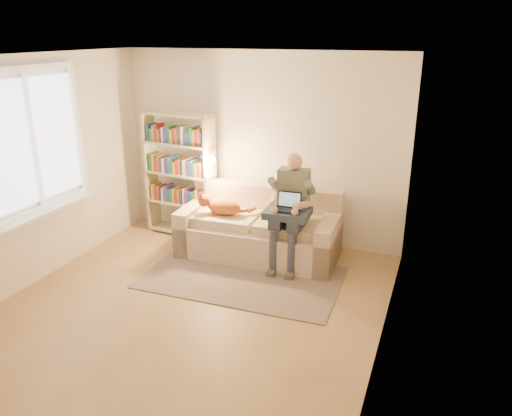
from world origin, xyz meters
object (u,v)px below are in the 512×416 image
at_px(person, 291,204).
at_px(cat, 220,206).
at_px(bookshelf, 180,169).
at_px(laptop, 286,205).
at_px(sofa, 260,232).

distance_m(person, cat, 0.96).
bearing_deg(bookshelf, laptop, -9.87).
bearing_deg(person, sofa, 161.01).
xyz_separation_m(cat, laptop, (0.93, -0.10, 0.17)).
distance_m(sofa, person, 0.68).
distance_m(sofa, bookshelf, 1.48).
relative_size(cat, bookshelf, 0.39).
xyz_separation_m(person, cat, (-0.95, -0.01, -0.14)).
bearing_deg(laptop, bookshelf, 161.73).
distance_m(sofa, cat, 0.62).
height_order(sofa, person, person).
xyz_separation_m(sofa, laptop, (0.44, -0.25, 0.52)).
bearing_deg(laptop, person, 80.47).
xyz_separation_m(person, bookshelf, (-1.76, 0.38, 0.18)).
distance_m(cat, bookshelf, 0.95).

